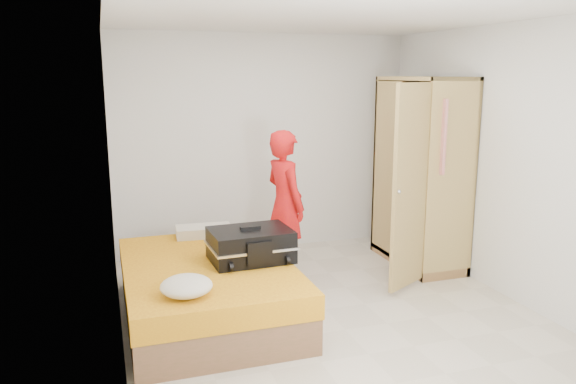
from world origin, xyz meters
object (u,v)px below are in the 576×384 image
object	(u,v)px
bed	(208,290)
person	(285,205)
wardrobe	(420,178)
suitcase	(251,245)
round_cushion	(186,286)

from	to	relation	value
bed	person	bearing A→B (deg)	37.68
wardrobe	person	size ratio (longest dim) A/B	1.34
wardrobe	suitcase	bearing A→B (deg)	-161.89
suitcase	round_cushion	size ratio (longest dim) A/B	1.90
person	suitcase	bearing A→B (deg)	130.50
wardrobe	suitcase	size ratio (longest dim) A/B	2.82
person	round_cushion	world-z (taller)	person
suitcase	bed	bearing A→B (deg)	170.93
suitcase	round_cushion	distance (m)	0.93
wardrobe	round_cushion	xyz separation A→B (m)	(-2.78, -1.33, -0.42)
bed	suitcase	size ratio (longest dim) A/B	2.71
person	suitcase	world-z (taller)	person
bed	wardrobe	distance (m)	2.69
bed	person	distance (m)	1.33
suitcase	round_cushion	bearing A→B (deg)	-138.40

